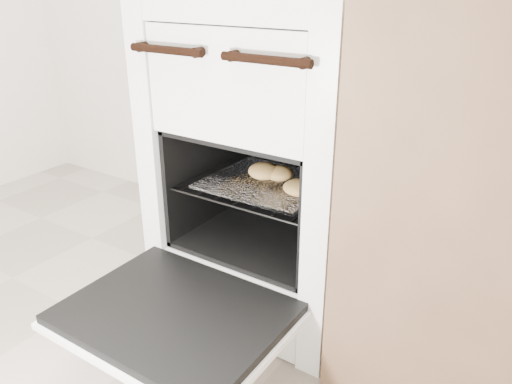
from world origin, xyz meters
TOP-DOWN VIEW (x-y plane):
  - stove at (0.14, 1.16)m, footprint 0.61×0.67m
  - oven_door at (0.14, 0.65)m, footprint 0.54×0.42m
  - oven_rack at (0.14, 1.10)m, footprint 0.44×0.42m
  - foil_sheet at (0.14, 1.08)m, footprint 0.34×0.30m
  - baked_rolls at (0.18, 1.08)m, footprint 0.27×0.17m

SIDE VIEW (x-z plane):
  - oven_door at x=0.14m, z-range 0.18..0.22m
  - oven_rack at x=0.14m, z-range 0.40..0.41m
  - foil_sheet at x=0.14m, z-range 0.41..0.42m
  - baked_rolls at x=0.18m, z-range 0.41..0.46m
  - stove at x=0.14m, z-range -0.01..0.92m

